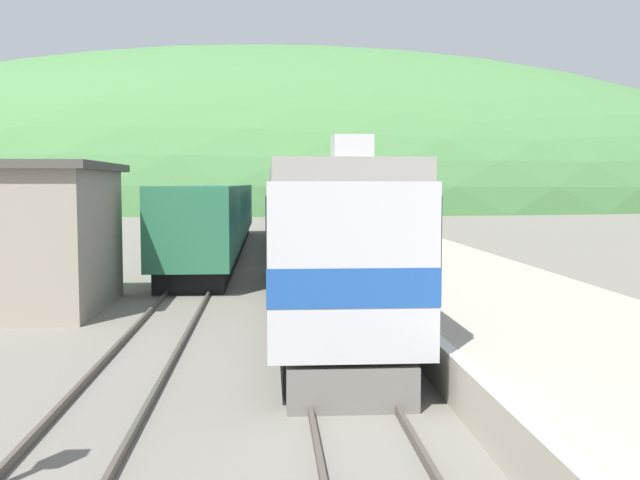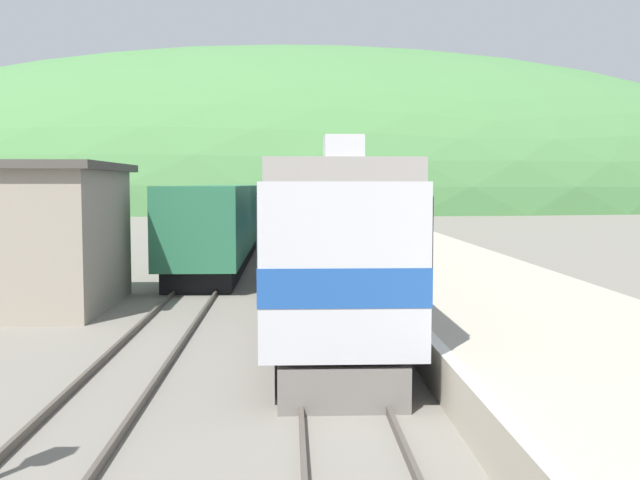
{
  "view_description": "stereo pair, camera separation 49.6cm",
  "coord_description": "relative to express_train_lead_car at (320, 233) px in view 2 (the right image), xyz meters",
  "views": [
    {
      "loc": [
        -1.38,
        4.52,
        3.8
      ],
      "look_at": [
        -0.19,
        21.84,
        2.49
      ],
      "focal_mm": 42.0,
      "sensor_mm": 36.0,
      "label": 1
    },
    {
      "loc": [
        -0.89,
        4.49,
        3.8
      ],
      "look_at": [
        -0.19,
        21.84,
        2.49
      ],
      "focal_mm": 42.0,
      "sensor_mm": 36.0,
      "label": 2
    }
  ],
  "objects": [
    {
      "name": "track_main",
      "position": [
        0.0,
        43.03,
        -2.24
      ],
      "size": [
        1.52,
        180.0,
        0.16
      ],
      "color": "#4C443D",
      "rests_on": "ground"
    },
    {
      "name": "track_siding",
      "position": [
        -4.15,
        43.03,
        -2.24
      ],
      "size": [
        1.52,
        180.0,
        0.16
      ],
      "color": "#4C443D",
      "rests_on": "ground"
    },
    {
      "name": "platform",
      "position": [
        4.81,
        23.03,
        -1.88
      ],
      "size": [
        6.27,
        140.0,
        0.89
      ],
      "color": "#B2A893",
      "rests_on": "ground"
    },
    {
      "name": "distant_hills",
      "position": [
        0.0,
        104.34,
        -2.32
      ],
      "size": [
        179.2,
        80.64,
        52.06
      ],
      "color": "#477A42",
      "rests_on": "ground"
    },
    {
      "name": "express_train_lead_car",
      "position": [
        0.0,
        0.0,
        0.0
      ],
      "size": [
        2.87,
        21.49,
        4.6
      ],
      "color": "black",
      "rests_on": "ground"
    },
    {
      "name": "carriage_second",
      "position": [
        0.0,
        22.13,
        -0.01
      ],
      "size": [
        2.86,
        20.55,
        4.24
      ],
      "color": "black",
      "rests_on": "ground"
    },
    {
      "name": "carriage_third",
      "position": [
        0.0,
        43.57,
        -0.01
      ],
      "size": [
        2.86,
        20.55,
        4.24
      ],
      "color": "black",
      "rests_on": "ground"
    },
    {
      "name": "carriage_fourth",
      "position": [
        0.0,
        65.0,
        -0.01
      ],
      "size": [
        2.86,
        20.55,
        4.24
      ],
      "color": "black",
      "rests_on": "ground"
    },
    {
      "name": "carriage_fifth",
      "position": [
        0.0,
        86.43,
        -0.01
      ],
      "size": [
        2.86,
        20.55,
        4.24
      ],
      "color": "black",
      "rests_on": "ground"
    },
    {
      "name": "siding_train",
      "position": [
        -4.15,
        19.2,
        -0.4
      ],
      "size": [
        2.9,
        33.58,
        3.72
      ],
      "color": "black",
      "rests_on": "ground"
    }
  ]
}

